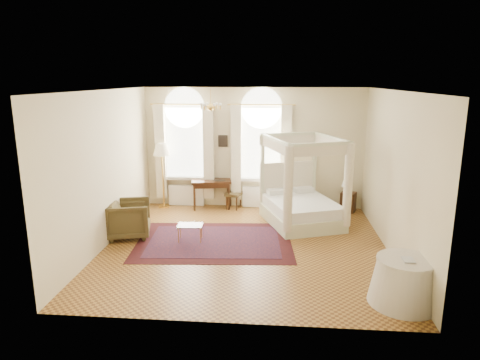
% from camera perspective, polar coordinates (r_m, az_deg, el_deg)
% --- Properties ---
extents(ground, '(6.00, 6.00, 0.00)m').
position_cam_1_polar(ground, '(9.34, 0.75, -8.79)').
color(ground, '#A1702E').
rests_on(ground, ground).
extents(room_walls, '(6.00, 6.00, 6.00)m').
position_cam_1_polar(room_walls, '(8.79, 0.79, 3.25)').
color(room_walls, beige).
rests_on(room_walls, ground).
extents(window_left, '(1.62, 0.27, 3.29)m').
position_cam_1_polar(window_left, '(11.95, -7.34, 3.46)').
color(window_left, silver).
rests_on(window_left, room_walls).
extents(window_right, '(1.62, 0.27, 3.29)m').
position_cam_1_polar(window_right, '(11.69, 2.79, 3.33)').
color(window_right, silver).
rests_on(window_right, room_walls).
extents(chandelier, '(0.51, 0.45, 0.50)m').
position_cam_1_polar(chandelier, '(9.97, -3.92, 9.79)').
color(chandelier, gold).
rests_on(chandelier, room_walls).
extents(wall_pictures, '(2.54, 0.03, 0.39)m').
position_cam_1_polar(wall_pictures, '(11.73, 2.28, 5.36)').
color(wall_pictures, black).
rests_on(wall_pictures, room_walls).
extents(canopy_bed, '(2.19, 2.41, 2.16)m').
position_cam_1_polar(canopy_bed, '(10.68, 8.23, -3.26)').
color(canopy_bed, beige).
rests_on(canopy_bed, ground).
extents(nightstand, '(0.48, 0.46, 0.53)m').
position_cam_1_polar(nightstand, '(11.95, 14.22, -2.86)').
color(nightstand, '#361F0E').
rests_on(nightstand, ground).
extents(nightstand_lamp, '(0.25, 0.25, 0.36)m').
position_cam_1_polar(nightstand_lamp, '(11.80, 14.00, -0.51)').
color(nightstand_lamp, gold).
rests_on(nightstand_lamp, nightstand).
extents(writing_desk, '(1.15, 0.74, 0.80)m').
position_cam_1_polar(writing_desk, '(11.82, -3.86, -0.55)').
color(writing_desk, '#361F0E').
rests_on(writing_desk, ground).
extents(laptop, '(0.33, 0.23, 0.02)m').
position_cam_1_polar(laptop, '(11.71, -2.72, -0.02)').
color(laptop, black).
rests_on(laptop, writing_desk).
extents(stool, '(0.49, 0.49, 0.46)m').
position_cam_1_polar(stool, '(11.82, -0.87, -2.06)').
color(stool, '#4A3C1F').
rests_on(stool, ground).
extents(armchair, '(1.12, 1.10, 0.85)m').
position_cam_1_polar(armchair, '(10.06, -14.56, -5.03)').
color(armchair, '#41371C').
rests_on(armchair, ground).
extents(coffee_table, '(0.58, 0.43, 0.38)m').
position_cam_1_polar(coffee_table, '(9.57, -6.68, -6.17)').
color(coffee_table, white).
rests_on(coffee_table, ground).
extents(floor_lamp, '(0.47, 0.47, 1.82)m').
position_cam_1_polar(floor_lamp, '(11.92, -10.38, 3.63)').
color(floor_lamp, gold).
rests_on(floor_lamp, ground).
extents(oriental_rug, '(3.56, 2.68, 0.01)m').
position_cam_1_polar(oriental_rug, '(9.60, -3.44, -8.16)').
color(oriental_rug, '#3D0E11').
rests_on(oriental_rug, ground).
extents(side_table, '(1.11, 1.11, 0.76)m').
position_cam_1_polar(side_table, '(7.48, 21.06, -12.51)').
color(side_table, silver).
rests_on(side_table, ground).
extents(book, '(0.18, 0.24, 0.02)m').
position_cam_1_polar(book, '(7.25, 20.87, -9.91)').
color(book, black).
rests_on(book, side_table).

